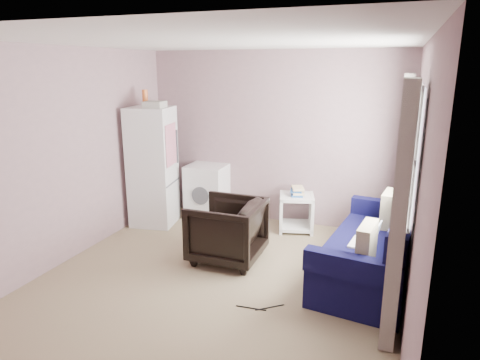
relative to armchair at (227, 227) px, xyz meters
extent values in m
cube|color=#8E7B5D|center=(0.10, -0.56, -0.42)|extent=(3.80, 4.20, 0.02)
cube|color=silver|center=(0.10, -0.56, 2.10)|extent=(3.80, 4.20, 0.02)
cube|color=gray|center=(0.10, 1.55, 0.84)|extent=(3.80, 0.02, 2.50)
cube|color=gray|center=(0.10, -2.67, 0.84)|extent=(3.80, 0.02, 2.50)
cube|color=gray|center=(-1.81, -0.56, 0.84)|extent=(0.02, 4.20, 2.50)
cube|color=gray|center=(2.01, -0.56, 0.84)|extent=(0.02, 4.20, 2.50)
cube|color=white|center=(1.99, 0.14, 1.09)|extent=(0.01, 1.60, 1.20)
imported|color=black|center=(0.00, 0.00, 0.00)|extent=(0.75, 0.80, 0.82)
cube|color=silver|center=(-1.48, 0.78, 0.45)|extent=(0.68, 0.68, 1.72)
cube|color=#46474D|center=(-1.18, 0.83, 0.23)|extent=(0.11, 0.54, 0.02)
cube|color=#46474D|center=(-1.22, 1.05, 0.72)|extent=(0.02, 0.03, 0.49)
cube|color=silver|center=(-1.18, 0.81, 0.79)|extent=(0.08, 0.41, 0.59)
cylinder|color=orange|center=(-1.56, 0.82, 1.43)|extent=(0.09, 0.09, 0.24)
cube|color=#A5A49B|center=(-1.35, 0.71, 1.35)|extent=(0.30, 0.33, 0.09)
cube|color=silver|center=(-0.86, 1.33, 0.00)|extent=(0.59, 0.59, 0.82)
cube|color=#46474D|center=(-0.86, 1.31, 0.38)|extent=(0.55, 0.53, 0.05)
cylinder|color=#46474D|center=(-0.85, 1.04, 0.00)|extent=(0.27, 0.03, 0.27)
cube|color=white|center=(0.56, 1.23, 0.08)|extent=(0.57, 0.57, 0.04)
cube|color=white|center=(0.56, 1.23, -0.35)|extent=(0.57, 0.57, 0.04)
cube|color=white|center=(0.35, 1.18, -0.15)|extent=(0.16, 0.46, 0.52)
cube|color=white|center=(0.76, 1.29, -0.15)|extent=(0.16, 0.46, 0.52)
cube|color=#235395|center=(0.56, 1.23, 0.12)|extent=(0.21, 0.26, 0.03)
cube|color=beige|center=(0.57, 1.24, 0.15)|extent=(0.23, 0.27, 0.03)
cube|color=#235395|center=(0.54, 1.24, 0.18)|extent=(0.20, 0.25, 0.03)
cube|color=beige|center=(0.57, 1.23, 0.21)|extent=(0.23, 0.27, 0.03)
cube|color=#0C0C38|center=(1.65, 0.13, -0.20)|extent=(1.12, 1.98, 0.42)
cube|color=#0C0C38|center=(2.00, 0.09, 0.24)|extent=(0.43, 1.90, 0.46)
cube|color=#0C0C38|center=(1.54, -0.77, 0.11)|extent=(0.90, 0.26, 0.21)
cube|color=#0C0C38|center=(1.77, 1.04, 0.11)|extent=(0.90, 0.26, 0.21)
cube|color=tan|center=(1.63, -0.48, 0.22)|extent=(0.18, 0.43, 0.42)
cube|color=tan|center=(1.78, 0.73, 0.22)|extent=(0.18, 0.43, 0.42)
cube|color=white|center=(1.56, 0.04, 0.02)|extent=(0.28, 0.37, 0.02)
cube|color=silver|center=(1.69, 0.02, 0.14)|extent=(0.11, 0.35, 0.23)
cube|color=white|center=(1.92, 0.14, 0.46)|extent=(0.14, 1.70, 0.04)
cube|color=white|center=(1.97, 0.14, 0.49)|extent=(0.02, 1.68, 0.05)
cube|color=white|center=(1.97, 0.14, 1.09)|extent=(0.02, 1.68, 0.05)
cube|color=white|center=(1.97, 0.14, 1.69)|extent=(0.02, 1.68, 0.05)
cube|color=white|center=(1.97, -0.66, 1.09)|extent=(0.02, 0.05, 1.20)
cube|color=white|center=(1.97, -0.12, 1.09)|extent=(0.02, 0.05, 1.20)
cube|color=white|center=(1.97, 0.41, 1.09)|extent=(0.02, 0.05, 1.20)
cube|color=white|center=(1.97, 0.94, 1.09)|extent=(0.02, 0.05, 1.20)
cube|color=beige|center=(1.88, -0.94, 0.69)|extent=(0.12, 0.46, 2.18)
cube|color=beige|center=(1.88, 1.22, 0.69)|extent=(0.12, 0.46, 2.18)
cylinder|color=black|center=(0.80, -0.86, -0.40)|extent=(0.24, 0.20, 0.01)
cylinder|color=black|center=(0.63, -0.94, -0.40)|extent=(0.30, 0.03, 0.01)
camera|label=1|loc=(1.83, -4.42, 1.87)|focal=32.00mm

